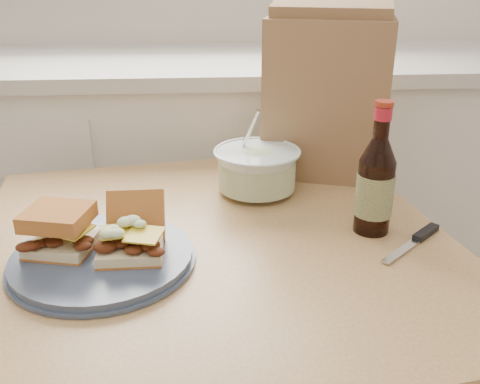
{
  "coord_description": "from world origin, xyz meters",
  "views": [
    {
      "loc": [
        0.08,
        -0.01,
        1.22
      ],
      "look_at": [
        0.15,
        0.92,
        0.81
      ],
      "focal_mm": 40.0,
      "sensor_mm": 36.0,
      "label": 1
    }
  ],
  "objects": [
    {
      "name": "knife",
      "position": [
        0.48,
        0.85,
        0.74
      ],
      "size": [
        0.15,
        0.14,
        0.01
      ],
      "rotation": [
        0.0,
        0.0,
        0.72
      ],
      "color": "silver",
      "rests_on": "dining_table"
    },
    {
      "name": "cabinet_run",
      "position": [
        -0.0,
        1.7,
        0.47
      ],
      "size": [
        2.5,
        0.64,
        0.94
      ],
      "color": "silver",
      "rests_on": "ground"
    },
    {
      "name": "plate",
      "position": [
        -0.1,
        0.81,
        0.74
      ],
      "size": [
        0.31,
        0.31,
        0.02
      ],
      "primitive_type": "cylinder",
      "color": "#3C4962",
      "rests_on": "dining_table"
    },
    {
      "name": "dining_table",
      "position": [
        0.1,
        0.89,
        0.63
      ],
      "size": [
        1.01,
        1.01,
        0.73
      ],
      "rotation": [
        0.0,
        0.0,
        0.16
      ],
      "color": "tan",
      "rests_on": "ground"
    },
    {
      "name": "sandwich_right",
      "position": [
        -0.05,
        0.82,
        0.78
      ],
      "size": [
        0.11,
        0.15,
        0.09
      ],
      "rotation": [
        0.0,
        0.0,
        0.02
      ],
      "color": "beige",
      "rests_on": "plate"
    },
    {
      "name": "coleslaw_bowl",
      "position": [
        0.2,
        1.1,
        0.78
      ],
      "size": [
        0.19,
        0.19,
        0.19
      ],
      "color": "silver",
      "rests_on": "dining_table"
    },
    {
      "name": "paper_bag",
      "position": [
        0.37,
        1.23,
        0.92
      ],
      "size": [
        0.32,
        0.26,
        0.37
      ],
      "primitive_type": "cube",
      "rotation": [
        0.0,
        0.0,
        -0.29
      ],
      "color": "#8F6445",
      "rests_on": "dining_table"
    },
    {
      "name": "beer_bottle",
      "position": [
        0.4,
        0.9,
        0.83
      ],
      "size": [
        0.07,
        0.07,
        0.26
      ],
      "rotation": [
        0.0,
        0.0,
        0.14
      ],
      "color": "black",
      "rests_on": "dining_table"
    },
    {
      "name": "sandwich_left",
      "position": [
        -0.17,
        0.83,
        0.79
      ],
      "size": [
        0.13,
        0.12,
        0.08
      ],
      "rotation": [
        0.0,
        0.0,
        -0.23
      ],
      "color": "beige",
      "rests_on": "plate"
    }
  ]
}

